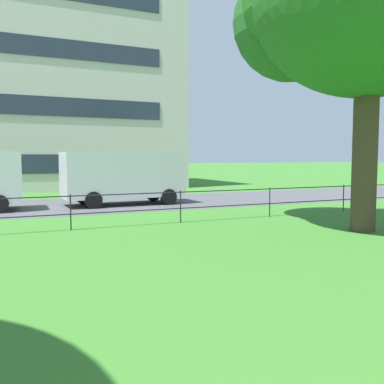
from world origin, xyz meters
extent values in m
cube|color=#4C4C51|center=(0.00, 19.10, 0.00)|extent=(80.00, 6.67, 0.01)
cylinder|color=black|center=(0.00, 12.89, 0.50)|extent=(0.04, 0.04, 1.00)
cylinder|color=black|center=(3.30, 12.89, 0.50)|extent=(0.04, 0.04, 1.00)
cylinder|color=black|center=(6.59, 12.89, 0.50)|extent=(0.04, 0.04, 1.00)
cylinder|color=black|center=(9.89, 12.89, 0.50)|extent=(0.04, 0.04, 1.00)
cylinder|color=black|center=(0.00, 12.89, 0.45)|extent=(32.96, 0.03, 0.03)
cylinder|color=black|center=(0.00, 12.89, 0.95)|extent=(32.96, 0.03, 0.03)
cylinder|color=#4C3828|center=(7.26, 9.47, 2.27)|extent=(0.66, 0.66, 4.54)
sphere|color=#286D22|center=(5.96, 10.90, 6.42)|extent=(2.98, 2.98, 2.98)
sphere|color=#275D26|center=(6.56, 11.82, 6.17)|extent=(3.63, 3.63, 3.63)
cube|color=#283342|center=(-1.49, 18.58, 1.62)|extent=(0.15, 1.67, 0.76)
cylinder|color=black|center=(-1.78, 19.51, 0.34)|extent=(0.68, 0.25, 0.68)
cube|color=silver|center=(3.05, 18.60, 1.29)|extent=(5.04, 2.07, 1.90)
cube|color=#283342|center=(5.05, 18.64, 1.62)|extent=(0.16, 1.67, 0.76)
cylinder|color=black|center=(4.73, 19.57, 0.34)|extent=(0.69, 0.26, 0.68)
cylinder|color=black|center=(4.77, 17.70, 0.34)|extent=(0.69, 0.26, 0.68)
cylinder|color=black|center=(1.53, 19.49, 0.34)|extent=(0.69, 0.26, 0.68)
cylinder|color=black|center=(1.58, 17.63, 0.34)|extent=(0.69, 0.26, 0.68)
camera|label=1|loc=(-1.75, 0.96, 2.00)|focal=39.62mm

